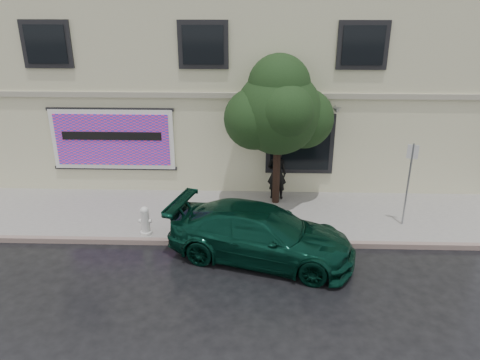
{
  "coord_description": "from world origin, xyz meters",
  "views": [
    {
      "loc": [
        1.65,
        -10.21,
        6.9
      ],
      "look_at": [
        1.25,
        2.2,
        1.74
      ],
      "focal_mm": 35.0,
      "sensor_mm": 36.0,
      "label": 1
    }
  ],
  "objects_px": {
    "street_tree": "(278,112)",
    "fire_hydrant": "(145,221)",
    "car": "(261,234)",
    "pedestrian": "(277,174)"
  },
  "relations": [
    {
      "from": "street_tree",
      "to": "fire_hydrant",
      "type": "distance_m",
      "value": 5.27
    },
    {
      "from": "pedestrian",
      "to": "fire_hydrant",
      "type": "distance_m",
      "value": 4.77
    },
    {
      "from": "car",
      "to": "pedestrian",
      "type": "height_order",
      "value": "pedestrian"
    },
    {
      "from": "car",
      "to": "pedestrian",
      "type": "xyz_separation_m",
      "value": [
        0.56,
        3.62,
        0.31
      ]
    },
    {
      "from": "car",
      "to": "street_tree",
      "type": "xyz_separation_m",
      "value": [
        0.53,
        3.29,
        2.52
      ]
    },
    {
      "from": "street_tree",
      "to": "fire_hydrant",
      "type": "relative_size",
      "value": 5.04
    },
    {
      "from": "car",
      "to": "fire_hydrant",
      "type": "height_order",
      "value": "car"
    },
    {
      "from": "street_tree",
      "to": "pedestrian",
      "type": "bearing_deg",
      "value": 84.65
    },
    {
      "from": "street_tree",
      "to": "car",
      "type": "bearing_deg",
      "value": -99.14
    },
    {
      "from": "car",
      "to": "street_tree",
      "type": "distance_m",
      "value": 4.18
    }
  ]
}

